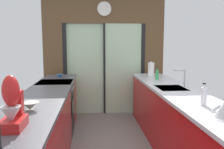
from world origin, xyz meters
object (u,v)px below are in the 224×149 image
mixing_bowl_near (30,106)px  soap_bottle_near (204,96)px  mixing_bowl_far (60,76)px  oven_range (56,108)px  paper_towel_roll (151,70)px  soap_bottle_far (157,75)px  stand_mixer (12,108)px

mixing_bowl_near → soap_bottle_near: bearing=0.6°
mixing_bowl_far → soap_bottle_near: size_ratio=0.63×
oven_range → mixing_bowl_near: mixing_bowl_near is taller
mixing_bowl_near → soap_bottle_near: size_ratio=0.74×
paper_towel_roll → mixing_bowl_near: bearing=-128.8°
oven_range → soap_bottle_far: 1.88m
soap_bottle_near → paper_towel_roll: size_ratio=0.80×
oven_range → paper_towel_roll: paper_towel_roll is taller
oven_range → soap_bottle_near: size_ratio=3.78×
mixing_bowl_near → soap_bottle_far: 2.52m
mixing_bowl_near → stand_mixer: stand_mixer is taller
mixing_bowl_far → paper_towel_roll: 1.78m
oven_range → paper_towel_roll: (1.80, 0.50, 0.60)m
oven_range → mixing_bowl_near: (0.02, -1.72, 0.51)m
soap_bottle_near → paper_towel_roll: (-0.00, 2.20, 0.03)m
mixing_bowl_near → stand_mixer: (0.00, -0.50, 0.12)m
oven_range → mixing_bowl_far: size_ratio=6.05×
oven_range → soap_bottle_far: bearing=2.1°
stand_mixer → mixing_bowl_far: bearing=90.0°
oven_range → soap_bottle_near: soap_bottle_near is taller
stand_mixer → soap_bottle_near: size_ratio=1.73×
mixing_bowl_near → oven_range: bearing=90.6°
mixing_bowl_far → mixing_bowl_near: bearing=-90.0°
stand_mixer → soap_bottle_far: (1.78, 2.28, -0.07)m
stand_mixer → soap_bottle_far: size_ratio=1.92×
mixing_bowl_near → paper_towel_roll: bearing=51.2°
oven_range → mixing_bowl_near: bearing=-89.4°
mixing_bowl_far → stand_mixer: 2.67m
mixing_bowl_far → soap_bottle_far: size_ratio=0.69×
stand_mixer → oven_range: bearing=90.5°
oven_range → soap_bottle_near: 2.54m
mixing_bowl_near → mixing_bowl_far: (0.00, 2.16, -0.01)m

